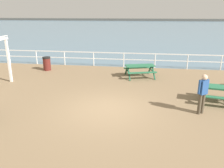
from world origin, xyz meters
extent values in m
cube|color=#846B4C|center=(0.00, 0.00, -0.10)|extent=(30.00, 24.00, 0.20)
cube|color=slate|center=(0.00, 52.75, 0.00)|extent=(142.00, 90.00, 0.01)
cube|color=#4C4C47|center=(0.00, 95.75, 0.00)|extent=(142.00, 6.00, 1.80)
cube|color=white|center=(0.00, 7.75, 1.05)|extent=(23.00, 0.06, 0.06)
cube|color=white|center=(0.00, 7.75, 0.58)|extent=(23.00, 0.05, 0.05)
cylinder|color=white|center=(-9.20, 7.75, 0.53)|extent=(0.07, 0.07, 1.05)
cylinder|color=white|center=(-6.90, 7.75, 0.53)|extent=(0.07, 0.07, 1.05)
cylinder|color=white|center=(-4.60, 7.75, 0.53)|extent=(0.07, 0.07, 1.05)
cylinder|color=white|center=(-2.30, 7.75, 0.53)|extent=(0.07, 0.07, 1.05)
cylinder|color=white|center=(0.00, 7.75, 0.53)|extent=(0.07, 0.07, 1.05)
cylinder|color=white|center=(2.30, 7.75, 0.53)|extent=(0.07, 0.07, 1.05)
cylinder|color=white|center=(4.60, 7.75, 0.53)|extent=(0.07, 0.07, 1.05)
cylinder|color=white|center=(6.90, 7.75, 0.53)|extent=(0.07, 0.07, 1.05)
cube|color=#286B47|center=(5.04, 1.41, 0.75)|extent=(1.90, 1.05, 0.05)
cube|color=#286B47|center=(5.16, 2.02, 0.45)|extent=(1.82, 0.62, 0.04)
cube|color=#286B47|center=(4.91, 0.80, 0.45)|extent=(1.82, 0.62, 0.04)
cube|color=#1E5035|center=(4.35, 1.93, 0.38)|extent=(0.24, 0.79, 0.79)
cube|color=#1E5035|center=(4.20, 1.20, 0.38)|extent=(0.24, 0.79, 0.79)
cube|color=#1E5035|center=(4.27, 1.56, 0.42)|extent=(0.36, 1.48, 0.04)
cube|color=#286B47|center=(1.26, 5.18, 0.75)|extent=(1.92, 1.17, 0.05)
cube|color=#286B47|center=(1.09, 5.77, 0.45)|extent=(1.80, 0.75, 0.04)
cube|color=#286B47|center=(1.43, 4.58, 0.45)|extent=(1.80, 0.75, 0.04)
cube|color=#1E5035|center=(1.91, 5.75, 0.38)|extent=(0.30, 0.78, 0.79)
cube|color=#1E5035|center=(2.12, 5.03, 0.38)|extent=(0.30, 0.78, 0.79)
cube|color=#1E5035|center=(2.01, 5.39, 0.42)|extent=(0.47, 1.46, 0.04)
cube|color=#1E5035|center=(0.41, 5.32, 0.38)|extent=(0.30, 0.78, 0.79)
cube|color=#1E5035|center=(0.62, 4.60, 0.38)|extent=(0.30, 0.78, 0.79)
cube|color=#1E5035|center=(0.51, 4.96, 0.42)|extent=(0.47, 1.46, 0.04)
cylinder|color=#4C4233|center=(3.80, 0.04, 0.42)|extent=(0.14, 0.14, 0.85)
cylinder|color=#4C4233|center=(3.95, 0.15, 0.42)|extent=(0.14, 0.14, 0.85)
cube|color=#264C8C|center=(3.88, 0.10, 1.14)|extent=(0.40, 0.38, 0.58)
cylinder|color=#264C8C|center=(3.70, -0.03, 1.17)|extent=(0.09, 0.09, 0.52)
cylinder|color=#264C8C|center=(4.05, 0.22, 1.17)|extent=(0.09, 0.09, 0.52)
sphere|color=beige|center=(3.88, 0.10, 1.54)|extent=(0.23, 0.23, 0.23)
cube|color=white|center=(-6.26, 3.08, 1.25)|extent=(0.12, 0.12, 2.50)
cylinder|color=#591E19|center=(-5.29, 6.00, 0.42)|extent=(0.52, 0.52, 0.85)
cylinder|color=black|center=(-5.29, 6.00, 0.90)|extent=(0.55, 0.55, 0.10)
camera|label=1|loc=(1.51, -8.80, 4.00)|focal=36.27mm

